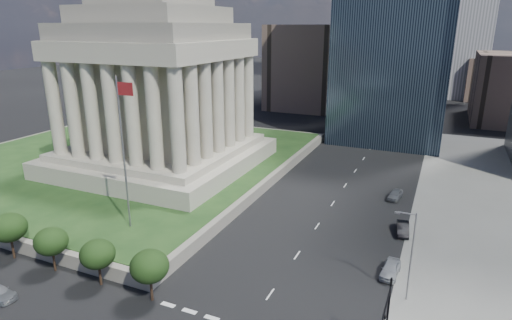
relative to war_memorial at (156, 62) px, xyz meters
The scene contains 13 objects.
ground 65.71m from the war_memorial, 56.82° to the left, with size 500.00×500.00×0.00m, color black.
plaza_terrace 23.35m from the war_memorial, 169.70° to the left, with size 66.00×70.00×1.80m, color slate.
plaza_lawn 22.52m from the war_memorial, 169.70° to the left, with size 64.00×68.00×0.10m, color #1A3817.
war_memorial is the anchor object (origin of this frame).
flagpole 28.16m from the war_memorial, 63.11° to the right, with size 2.52×0.24×20.00m.
midrise_glass 59.82m from the war_memorial, 52.55° to the left, with size 26.00×26.00×60.00m, color black.
building_filler_ne 105.88m from the war_memorial, 51.17° to the left, with size 20.00×30.00×20.00m, color brown.
building_filler_nw 82.43m from the war_memorial, 87.21° to the left, with size 24.00×30.00×28.00m, color brown.
traffic_signal_ne 60.00m from the war_memorial, 36.42° to the right, with size 0.30×5.74×8.00m.
street_lamp_north 54.92m from the war_memorial, 25.92° to the right, with size 2.13×0.22×10.00m.
parked_sedan_near 53.21m from the war_memorial, 22.59° to the right, with size 1.87×4.65×1.59m, color #A0A4A9.
parked_sedan_mid 50.51m from the war_memorial, ahead, with size 4.56×1.59×1.50m, color black.
parked_sedan_far 47.98m from the war_memorial, ahead, with size 1.80×4.48×1.53m, color slate.
Camera 1 is at (14.74, -16.80, 27.69)m, focal length 30.00 mm.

